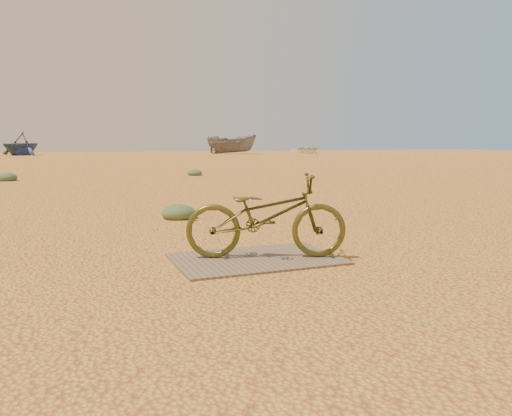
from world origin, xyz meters
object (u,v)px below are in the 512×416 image
object	(u,v)px
boat_far_left	(21,143)
boat_far_right	(307,149)
bicycle	(266,216)
plywood_board	(256,259)
boat_mid_right	(232,144)

from	to	relation	value
boat_far_left	boat_far_right	size ratio (longest dim) A/B	0.90
bicycle	plywood_board	bearing A→B (deg)	102.23
plywood_board	boat_far_left	xyz separation A→B (m)	(-4.89, 45.15, 1.05)
plywood_board	boat_mid_right	bearing A→B (deg)	71.52
bicycle	boat_far_left	distance (m)	45.45
plywood_board	bicycle	xyz separation A→B (m)	(0.10, -0.01, 0.43)
bicycle	boat_mid_right	size ratio (longest dim) A/B	0.32
boat_far_left	boat_far_right	bearing A→B (deg)	38.34
boat_far_left	bicycle	bearing A→B (deg)	-42.57
plywood_board	boat_far_right	bearing A→B (deg)	62.04
bicycle	boat_far_left	bearing A→B (deg)	25.46
boat_mid_right	boat_far_left	bearing A→B (deg)	103.51
boat_mid_right	boat_far_right	world-z (taller)	boat_mid_right
bicycle	boat_mid_right	bearing A→B (deg)	0.80
plywood_board	boat_far_right	xyz separation A→B (m)	(23.25, 43.79, 0.45)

